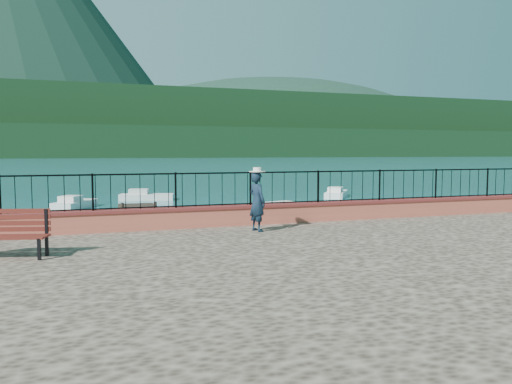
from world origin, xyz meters
TOP-DOWN VIEW (x-y plane):
  - ground at (0.00, 0.00)m, footprint 2000.00×2000.00m
  - parapet at (0.00, 3.70)m, footprint 28.00×0.46m
  - railing at (0.00, 3.70)m, footprint 27.00×0.05m
  - dock at (-2.00, 12.00)m, footprint 2.00×16.00m
  - far_forest at (0.00, 300.00)m, footprint 900.00×60.00m
  - foothills at (0.00, 360.00)m, footprint 900.00×120.00m
  - companion_hill at (220.00, 560.00)m, footprint 448.00×384.00m
  - park_bench at (-6.49, 0.92)m, footprint 1.83×1.01m
  - person at (-0.53, 2.45)m, footprint 0.54×0.67m
  - hat at (-0.53, 2.45)m, footprint 0.44×0.44m
  - boat_1 at (2.83, 9.53)m, footprint 4.13×2.18m
  - boat_2 at (5.29, 13.70)m, footprint 4.43×2.49m
  - boat_3 at (-5.37, 21.37)m, footprint 2.73×3.50m
  - boat_4 at (-0.73, 24.92)m, footprint 3.86×2.14m
  - boat_5 at (12.86, 22.71)m, footprint 3.23×3.82m

SIDE VIEW (x-z plane):
  - ground at x=0.00m, z-range 0.00..0.00m
  - companion_hill at x=220.00m, z-range -90.00..90.00m
  - dock at x=-2.00m, z-range 0.00..0.30m
  - boat_1 at x=2.83m, z-range 0.00..0.80m
  - boat_2 at x=5.29m, z-range 0.00..0.80m
  - boat_3 at x=-5.37m, z-range 0.00..0.80m
  - boat_4 at x=-0.73m, z-range 0.00..0.80m
  - boat_5 at x=12.86m, z-range 0.00..0.80m
  - parapet at x=0.00m, z-range 1.20..1.78m
  - park_bench at x=-6.49m, z-range 1.01..1.98m
  - person at x=-0.53m, z-range 1.20..2.80m
  - railing at x=0.00m, z-range 1.78..2.73m
  - hat at x=-0.53m, z-range 2.80..2.92m
  - far_forest at x=0.00m, z-range 0.00..18.00m
  - foothills at x=0.00m, z-range 0.00..44.00m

